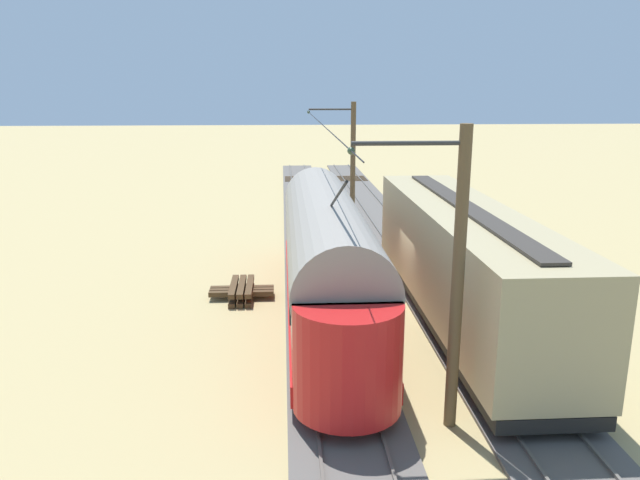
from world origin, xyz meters
TOP-DOWN VIEW (x-y plane):
  - ground_plane at (0.00, 0.00)m, footprint 220.00×220.00m
  - track_streetcar_siding at (-2.22, -0.31)m, footprint 2.80×80.00m
  - track_adjacent_siding at (2.22, -0.31)m, footprint 2.80×80.00m
  - vintage_streetcar at (2.22, 1.16)m, footprint 2.65×16.42m
  - coach_adjacent at (-2.23, 2.00)m, footprint 2.96×14.85m
  - catenary_pole_foreground at (-0.12, -12.08)m, footprint 2.63×0.28m
  - catenary_pole_mid_near at (-0.12, 8.32)m, footprint 2.63×0.28m
  - overhead_wire_run at (2.15, -2.49)m, footprint 2.42×24.40m
  - switch_stand at (-3.64, -8.97)m, footprint 0.50×0.30m
  - spare_tie_stack at (5.26, -0.90)m, footprint 2.40×2.40m

SIDE VIEW (x-z plane):
  - ground_plane at x=0.00m, z-range 0.00..0.00m
  - track_streetcar_siding at x=-2.22m, z-range -0.04..0.14m
  - track_adjacent_siding at x=2.22m, z-range -0.04..0.14m
  - spare_tie_stack at x=5.26m, z-range 0.00..0.54m
  - switch_stand at x=-3.64m, z-range 0.08..1.32m
  - coach_adjacent at x=-2.23m, z-range 0.24..4.09m
  - vintage_streetcar at x=2.22m, z-range -0.50..5.01m
  - catenary_pole_foreground at x=-0.12m, z-range 0.15..7.12m
  - catenary_pole_mid_near at x=-0.12m, z-range 0.15..7.12m
  - overhead_wire_run at x=2.15m, z-range 6.34..6.52m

